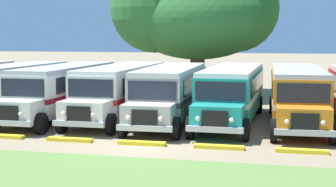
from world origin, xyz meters
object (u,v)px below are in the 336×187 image
Objects in this scene: parked_bus_slot_2 at (63,88)px; parked_bus_slot_5 at (232,92)px; parked_bus_slot_4 at (171,91)px; parked_bus_slot_3 at (121,89)px; parked_bus_slot_1 at (10,87)px; parked_bus_slot_6 at (297,93)px; broad_shade_tree at (198,14)px.

parked_bus_slot_5 is (9.25, 0.51, 0.00)m from parked_bus_slot_2.
parked_bus_slot_4 and parked_bus_slot_5 have the same top height.
parked_bus_slot_3 is at bearing -99.03° from parked_bus_slot_4.
parked_bus_slot_3 is (6.32, 0.70, 0.00)m from parked_bus_slot_1.
parked_bus_slot_4 is 6.50m from parked_bus_slot_6.
parked_bus_slot_2 is at bearing -90.48° from parked_bus_slot_4.
parked_bus_slot_2 is 3.21m from parked_bus_slot_3.
parked_bus_slot_4 is 3.22m from parked_bus_slot_5.
parked_bus_slot_2 is 9.27m from parked_bus_slot_5.
parked_bus_slot_3 and parked_bus_slot_6 have the same top height.
parked_bus_slot_1 is 1.00× the size of parked_bus_slot_2.
parked_bus_slot_1 and parked_bus_slot_5 have the same top height.
parked_bus_slot_3 is at bearing 98.01° from parked_bus_slot_1.
parked_bus_slot_3 is 1.00× the size of parked_bus_slot_4.
parked_bus_slot_4 is 1.00× the size of parked_bus_slot_6.
parked_bus_slot_1 is 1.00× the size of parked_bus_slot_6.
parked_bus_slot_2 is at bearing 95.32° from parked_bus_slot_1.
parked_bus_slot_2 is 1.00× the size of parked_bus_slot_3.
broad_shade_tree is at bearing 168.43° from parked_bus_slot_3.
broad_shade_tree reaches higher than parked_bus_slot_6.
parked_bus_slot_6 is 13.78m from broad_shade_tree.
parked_bus_slot_6 is 0.91× the size of broad_shade_tree.
parked_bus_slot_3 is 12.22m from broad_shade_tree.
parked_bus_slot_2 is (3.15, 0.20, 0.00)m from parked_bus_slot_1.
parked_bus_slot_1 is at bearing -85.59° from parked_bus_slot_2.
parked_bus_slot_2 is 1.00× the size of parked_bus_slot_6.
parked_bus_slot_5 and parked_bus_slot_6 have the same top height.
parked_bus_slot_6 is at bearing -57.59° from broad_shade_tree.
parked_bus_slot_5 is (12.40, 0.71, 0.00)m from parked_bus_slot_1.
parked_bus_slot_2 is 1.00× the size of parked_bus_slot_5.
parked_bus_slot_1 is at bearing -89.66° from parked_bus_slot_4.
parked_bus_slot_1 and parked_bus_slot_4 have the same top height.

